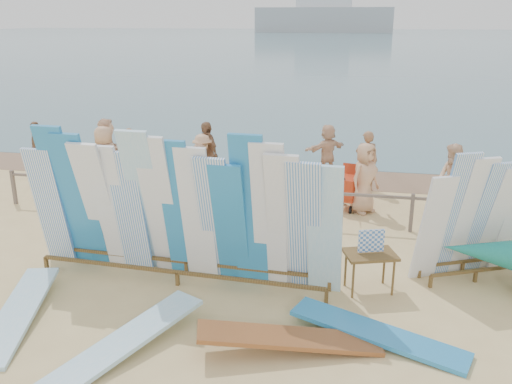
% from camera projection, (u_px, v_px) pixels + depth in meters
% --- Properties ---
extents(ground, '(160.00, 160.00, 0.00)m').
position_uv_depth(ground, '(203.00, 274.00, 10.27)').
color(ground, '#DDC07F').
rests_on(ground, ground).
extents(ocean, '(320.00, 240.00, 0.02)m').
position_uv_depth(ocean, '(356.00, 38.00, 129.78)').
color(ocean, '#426977').
rests_on(ocean, ground).
extents(wet_sand_strip, '(40.00, 2.60, 0.01)m').
position_uv_depth(wet_sand_strip, '(269.00, 173.00, 16.99)').
color(wet_sand_strip, '#85644A').
rests_on(wet_sand_strip, ground).
extents(distant_ship, '(45.00, 8.00, 14.00)m').
position_uv_depth(distant_ship, '(324.00, 16.00, 178.93)').
color(distant_ship, '#999EA3').
rests_on(distant_ship, ocean).
extents(fence, '(12.08, 0.08, 0.90)m').
position_uv_depth(fence, '(239.00, 195.00, 12.88)').
color(fence, '#6F5E53').
rests_on(fence, ground).
extents(main_surfboard_rack, '(5.84, 1.08, 2.88)m').
position_uv_depth(main_surfboard_rack, '(179.00, 214.00, 9.67)').
color(main_surfboard_rack, brown).
rests_on(main_surfboard_rack, ground).
extents(side_surfboard_rack, '(2.21, 1.40, 2.50)m').
position_uv_depth(side_surfboard_rack, '(475.00, 221.00, 9.81)').
color(side_surfboard_rack, brown).
rests_on(side_surfboard_rack, ground).
extents(vendor_table, '(1.03, 0.87, 1.16)m').
position_uv_depth(vendor_table, '(369.00, 271.00, 9.55)').
color(vendor_table, brown).
rests_on(vendor_table, ground).
extents(flat_board_b, '(1.71, 2.66, 0.33)m').
position_uv_depth(flat_board_b, '(126.00, 350.00, 7.91)').
color(flat_board_b, '#8EC7E3').
rests_on(flat_board_b, ground).
extents(flat_board_d, '(2.73, 1.45, 0.21)m').
position_uv_depth(flat_board_d, '(377.00, 339.00, 8.19)').
color(flat_board_d, '#267FBE').
rests_on(flat_board_d, ground).
extents(flat_board_c, '(2.74, 1.26, 0.42)m').
position_uv_depth(flat_board_c, '(290.00, 350.00, 7.92)').
color(flat_board_c, '#945528').
rests_on(flat_board_c, ground).
extents(flat_board_a, '(1.23, 2.75, 0.28)m').
position_uv_depth(flat_board_a, '(19.00, 320.00, 8.70)').
color(flat_board_a, '#8EC7E3').
rests_on(flat_board_a, ground).
extents(beach_chair_left, '(0.81, 0.82, 0.93)m').
position_uv_depth(beach_chair_left, '(285.00, 196.00, 13.96)').
color(beach_chair_left, '#AD2D12').
rests_on(beach_chair_left, ground).
extents(beach_chair_right, '(0.65, 0.67, 0.85)m').
position_uv_depth(beach_chair_right, '(303.00, 203.00, 13.44)').
color(beach_chair_right, '#AD2D12').
rests_on(beach_chair_right, ground).
extents(stroller, '(0.73, 0.91, 1.11)m').
position_uv_depth(stroller, '(347.00, 192.00, 13.68)').
color(stroller, '#AD2D12').
rests_on(stroller, ground).
extents(beachgoer_4, '(1.10, 1.10, 1.85)m').
position_uv_depth(beachgoer_4, '(207.00, 154.00, 15.53)').
color(beachgoer_4, '#8C6042').
rests_on(beachgoer_4, ground).
extents(beachgoer_1, '(0.63, 0.40, 1.64)m').
position_uv_depth(beachgoer_1, '(130.00, 157.00, 15.63)').
color(beachgoer_1, '#8C6042').
rests_on(beachgoer_1, ground).
extents(beachgoer_6, '(0.87, 0.92, 1.77)m').
position_uv_depth(beachgoer_6, '(365.00, 178.00, 13.31)').
color(beachgoer_6, tan).
rests_on(beachgoer_6, ground).
extents(beachgoer_8, '(0.71, 0.97, 1.81)m').
position_uv_depth(beachgoer_8, '(452.00, 181.00, 12.97)').
color(beachgoer_8, beige).
rests_on(beachgoer_8, ground).
extents(beachgoer_extra_1, '(0.93, 0.99, 1.63)m').
position_uv_depth(beachgoer_extra_1, '(37.00, 147.00, 16.76)').
color(beachgoer_extra_1, '#8C6042').
rests_on(beachgoer_extra_1, ground).
extents(beachgoer_2, '(0.66, 0.85, 1.58)m').
position_uv_depth(beachgoer_2, '(201.00, 174.00, 14.01)').
color(beachgoer_2, beige).
rests_on(beachgoer_2, ground).
extents(beachgoer_5, '(1.40, 1.37, 1.60)m').
position_uv_depth(beachgoer_5, '(327.00, 150.00, 16.48)').
color(beachgoer_5, beige).
rests_on(beachgoer_5, ground).
extents(beachgoer_11, '(1.43, 1.62, 1.77)m').
position_uv_depth(beachgoer_11, '(107.00, 147.00, 16.52)').
color(beachgoer_11, beige).
rests_on(beachgoer_11, ground).
extents(beachgoer_0, '(0.81, 0.99, 1.84)m').
position_uv_depth(beachgoer_0, '(105.00, 159.00, 14.98)').
color(beachgoer_0, tan).
rests_on(beachgoer_0, ground).
extents(beachgoer_7, '(0.63, 0.36, 1.70)m').
position_uv_depth(beachgoer_7, '(366.00, 161.00, 15.06)').
color(beachgoer_7, '#8C6042').
rests_on(beachgoer_7, ground).
extents(beachgoer_3, '(0.95, 1.05, 1.56)m').
position_uv_depth(beachgoer_3, '(203.00, 161.00, 15.26)').
color(beachgoer_3, tan).
rests_on(beachgoer_3, ground).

